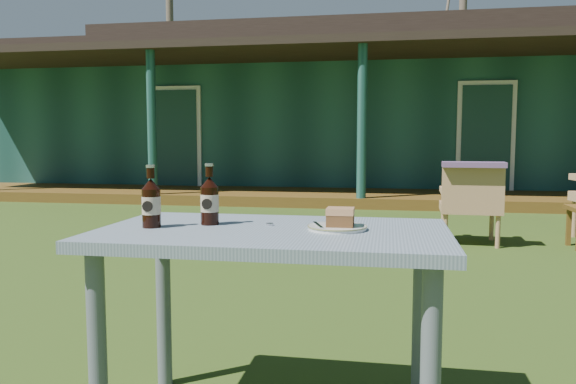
% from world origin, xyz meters
% --- Properties ---
extents(ground, '(80.00, 80.00, 0.00)m').
position_xyz_m(ground, '(0.00, 0.00, 0.00)').
color(ground, '#334916').
extents(pavilion, '(15.80, 8.30, 3.45)m').
position_xyz_m(pavilion, '(-0.00, 9.39, 1.61)').
color(pavilion, '#1B4840').
rests_on(pavilion, ground).
extents(tree_left, '(0.28, 0.28, 10.50)m').
position_xyz_m(tree_left, '(-8.00, 17.50, 5.25)').
color(tree_left, brown).
rests_on(tree_left, ground).
extents(tree_mid, '(0.28, 0.28, 9.50)m').
position_xyz_m(tree_mid, '(3.00, 18.50, 4.75)').
color(tree_mid, brown).
rests_on(tree_mid, ground).
extents(cafe_table, '(1.20, 0.70, 0.72)m').
position_xyz_m(cafe_table, '(0.00, -1.60, 0.62)').
color(cafe_table, slate).
rests_on(cafe_table, ground).
extents(plate, '(0.20, 0.20, 0.01)m').
position_xyz_m(plate, '(0.22, -1.58, 0.73)').
color(plate, silver).
rests_on(plate, cafe_table).
extents(cake_slice, '(0.09, 0.09, 0.06)m').
position_xyz_m(cake_slice, '(0.23, -1.58, 0.77)').
color(cake_slice, brown).
rests_on(cake_slice, plate).
extents(fork, '(0.06, 0.14, 0.00)m').
position_xyz_m(fork, '(0.16, -1.59, 0.74)').
color(fork, silver).
rests_on(fork, plate).
extents(cola_bottle_near, '(0.07, 0.07, 0.22)m').
position_xyz_m(cola_bottle_near, '(-0.24, -1.54, 0.81)').
color(cola_bottle_near, black).
rests_on(cola_bottle_near, cafe_table).
extents(cola_bottle_far, '(0.07, 0.07, 0.22)m').
position_xyz_m(cola_bottle_far, '(-0.43, -1.64, 0.81)').
color(cola_bottle_far, black).
rests_on(cola_bottle_far, cafe_table).
extents(bottle_cap, '(0.03, 0.03, 0.01)m').
position_xyz_m(bottle_cap, '(-0.03, -1.53, 0.72)').
color(bottle_cap, silver).
rests_on(bottle_cap, cafe_table).
extents(armchair_left, '(0.59, 0.55, 0.76)m').
position_xyz_m(armchair_left, '(1.19, 2.17, 0.43)').
color(armchair_left, tan).
rests_on(armchair_left, ground).
extents(floral_throw, '(0.58, 0.25, 0.05)m').
position_xyz_m(floral_throw, '(1.18, 2.02, 0.79)').
color(floral_throw, '#694974').
rests_on(floral_throw, armchair_left).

